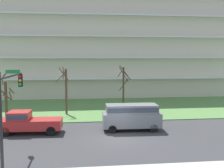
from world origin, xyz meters
The scene contains 9 objects.
ground centered at (0.00, 0.00, 0.00)m, with size 160.00×160.00×0.00m, color #38383A.
grass_lawn_strip centered at (0.00, 14.00, 0.04)m, with size 80.00×16.00×0.08m, color #547F42.
apartment_building centered at (0.00, 27.90, 9.91)m, with size 44.27×12.77×19.83m.
tree_far_left centered at (-11.32, 10.39, 2.31)m, with size 1.89×1.86×5.00m.
tree_left centered at (-4.67, 10.14, 3.00)m, with size 1.47×2.01×5.57m.
tree_center centered at (2.06, 10.32, 3.12)m, with size 1.60×1.60×5.70m.
pickup_red_near_left centered at (-7.62, 2.51, 1.02)m, with size 5.49×2.27×1.95m.
van_gray_center_left centered at (1.55, 2.50, 1.40)m, with size 5.26×2.17×2.36m.
traffic_signal_mast centered at (-7.35, -4.53, 4.03)m, with size 0.90×5.84×5.81m.
Camera 1 is at (-3.16, -21.90, 6.54)m, focal length 44.71 mm.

